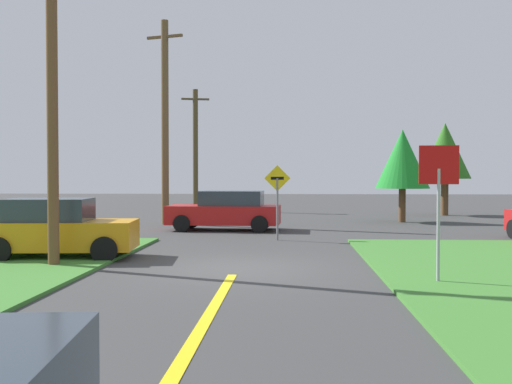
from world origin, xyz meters
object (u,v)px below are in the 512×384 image
(utility_pole_mid, at_px, (165,121))
(oak_tree_left, at_px, (402,159))
(parked_car_near_building, at_px, (58,229))
(direction_sign, at_px, (277,194))
(stop_sign, at_px, (439,186))
(utility_pole_far, at_px, (195,149))
(car_approaching_junction, at_px, (226,211))
(utility_pole_near, at_px, (52,94))
(oak_tree_right, at_px, (445,151))

(utility_pole_mid, bearing_deg, oak_tree_left, 9.46)
(parked_car_near_building, distance_m, utility_pole_mid, 12.16)
(utility_pole_mid, bearing_deg, direction_sign, -50.99)
(stop_sign, relative_size, oak_tree_left, 0.63)
(parked_car_near_building, bearing_deg, utility_pole_far, 84.03)
(car_approaching_junction, bearing_deg, oak_tree_left, -146.92)
(stop_sign, relative_size, car_approaching_junction, 0.61)
(utility_pole_far, relative_size, oak_tree_left, 1.75)
(oak_tree_left, bearing_deg, car_approaching_junction, -149.53)
(parked_car_near_building, relative_size, utility_pole_near, 0.50)
(car_approaching_junction, xyz_separation_m, direction_sign, (2.18, -3.70, 0.81))
(parked_car_near_building, bearing_deg, utility_pole_near, -77.44)
(car_approaching_junction, bearing_deg, stop_sign, 117.96)
(utility_pole_near, distance_m, oak_tree_left, 18.59)
(car_approaching_junction, bearing_deg, utility_pole_mid, -39.81)
(utility_pole_near, height_order, utility_pole_far, utility_pole_near)
(utility_pole_mid, xyz_separation_m, oak_tree_right, (14.54, 7.09, -1.15))
(car_approaching_junction, height_order, utility_pole_mid, utility_pole_mid)
(parked_car_near_building, height_order, utility_pole_mid, utility_pole_mid)
(utility_pole_mid, distance_m, oak_tree_right, 16.22)
(car_approaching_junction, height_order, utility_pole_near, utility_pole_near)
(car_approaching_junction, relative_size, parked_car_near_building, 1.14)
(stop_sign, height_order, utility_pole_mid, utility_pole_mid)
(car_approaching_junction, xyz_separation_m, utility_pole_far, (-3.50, 13.82, 3.20))
(utility_pole_mid, height_order, direction_sign, utility_pole_mid)
(oak_tree_right, bearing_deg, utility_pole_near, -125.93)
(direction_sign, bearing_deg, utility_pole_mid, 129.01)
(car_approaching_junction, height_order, oak_tree_right, oak_tree_right)
(car_approaching_junction, bearing_deg, parked_car_near_building, 69.84)
(stop_sign, xyz_separation_m, oak_tree_right, (5.76, 21.87, 1.61))
(car_approaching_junction, distance_m, oak_tree_right, 15.40)
(oak_tree_left, bearing_deg, direction_sign, -124.77)
(stop_sign, xyz_separation_m, utility_pole_mid, (-8.78, 14.78, 2.77))
(stop_sign, xyz_separation_m, car_approaching_junction, (-5.64, 11.91, -1.21))
(parked_car_near_building, relative_size, utility_pole_mid, 0.43)
(parked_car_near_building, relative_size, oak_tree_left, 0.91)
(utility_pole_mid, bearing_deg, utility_pole_near, -89.94)
(stop_sign, xyz_separation_m, utility_pole_far, (-9.14, 25.73, 1.99))
(direction_sign, bearing_deg, utility_pole_near, -129.76)
(stop_sign, height_order, oak_tree_left, oak_tree_left)
(oak_tree_left, bearing_deg, utility_pole_near, -127.00)
(car_approaching_junction, relative_size, direction_sign, 1.79)
(parked_car_near_building, bearing_deg, oak_tree_left, 43.19)
(utility_pole_mid, height_order, oak_tree_left, utility_pole_mid)
(stop_sign, distance_m, oak_tree_right, 22.67)
(oak_tree_right, bearing_deg, utility_pole_mid, -154.00)
(direction_sign, xyz_separation_m, oak_tree_left, (5.85, 8.43, 1.42))
(direction_sign, bearing_deg, stop_sign, -67.15)
(utility_pole_mid, relative_size, direction_sign, 3.61)
(car_approaching_junction, bearing_deg, utility_pole_near, 75.39)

